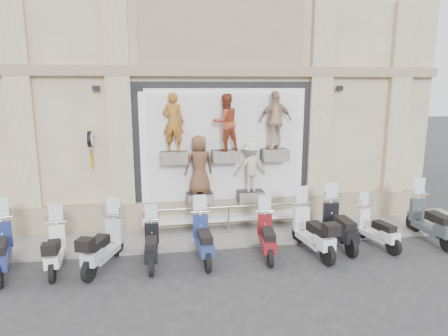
{
  "coord_description": "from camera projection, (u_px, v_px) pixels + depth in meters",
  "views": [
    {
      "loc": [
        -1.99,
        -9.19,
        4.41
      ],
      "look_at": [
        -0.16,
        1.9,
        2.1
      ],
      "focal_mm": 32.0,
      "sensor_mm": 36.0,
      "label": 1
    }
  ],
  "objects": [
    {
      "name": "scooter_j",
      "position": [
        432.0,
        213.0,
        11.38
      ],
      "size": [
        0.63,
        2.13,
        1.73
      ],
      "primitive_type": null,
      "rotation": [
        0.0,
        0.0,
        -0.0
      ],
      "color": "#323A3D",
      "rests_on": "ground"
    },
    {
      "name": "shop_vitrine",
      "position": [
        226.0,
        152.0,
        12.26
      ],
      "size": [
        5.6,
        0.87,
        4.3
      ],
      "color": "black",
      "rests_on": "ground"
    },
    {
      "name": "ground",
      "position": [
        242.0,
        264.0,
        10.08
      ],
      "size": [
        90.0,
        90.0,
        0.0
      ],
      "primitive_type": "plane",
      "color": "#29292C",
      "rests_on": "ground"
    },
    {
      "name": "building",
      "position": [
        207.0,
        45.0,
        15.65
      ],
      "size": [
        14.0,
        8.6,
        12.0
      ],
      "primitive_type": null,
      "color": "#C7B791",
      "rests_on": "ground"
    },
    {
      "name": "scooter_b",
      "position": [
        54.0,
        241.0,
        9.62
      ],
      "size": [
        0.72,
        1.86,
        1.47
      ],
      "primitive_type": null,
      "rotation": [
        0.0,
        0.0,
        0.11
      ],
      "color": "white",
      "rests_on": "ground"
    },
    {
      "name": "scooter_g",
      "position": [
        313.0,
        223.0,
        10.56
      ],
      "size": [
        0.91,
        2.16,
        1.7
      ],
      "primitive_type": null,
      "rotation": [
        0.0,
        0.0,
        0.15
      ],
      "color": "silver",
      "rests_on": "ground"
    },
    {
      "name": "sidewalk",
      "position": [
        228.0,
        233.0,
        12.11
      ],
      "size": [
        16.0,
        2.2,
        0.08
      ],
      "primitive_type": "cube",
      "color": "gray",
      "rests_on": "ground"
    },
    {
      "name": "guard_rail",
      "position": [
        229.0,
        221.0,
        11.92
      ],
      "size": [
        5.06,
        0.1,
        0.93
      ],
      "primitive_type": null,
      "color": "#9EA0A5",
      "rests_on": "ground"
    },
    {
      "name": "scooter_h",
      "position": [
        340.0,
        218.0,
        11.05
      ],
      "size": [
        0.61,
        2.07,
        1.68
      ],
      "primitive_type": null,
      "rotation": [
        0.0,
        0.0,
        -0.01
      ],
      "color": "black",
      "rests_on": "ground"
    },
    {
      "name": "scooter_d",
      "position": [
        151.0,
        238.0,
        9.94
      ],
      "size": [
        0.53,
        1.74,
        1.41
      ],
      "primitive_type": null,
      "rotation": [
        0.0,
        0.0,
        -0.01
      ],
      "color": "black",
      "rests_on": "ground"
    },
    {
      "name": "scooter_f",
      "position": [
        267.0,
        229.0,
        10.44
      ],
      "size": [
        0.79,
        1.9,
        1.49
      ],
      "primitive_type": null,
      "rotation": [
        0.0,
        0.0,
        -0.14
      ],
      "color": "maroon",
      "rests_on": "ground"
    },
    {
      "name": "scooter_i",
      "position": [
        377.0,
        222.0,
        11.05
      ],
      "size": [
        0.91,
        1.84,
        1.44
      ],
      "primitive_type": null,
      "rotation": [
        0.0,
        0.0,
        0.23
      ],
      "color": "silver",
      "rests_on": "ground"
    },
    {
      "name": "clock_sign_bracket",
      "position": [
        90.0,
        144.0,
        11.28
      ],
      "size": [
        0.1,
        0.8,
        1.02
      ],
      "color": "black",
      "rests_on": "ground"
    },
    {
      "name": "scooter_c",
      "position": [
        103.0,
        237.0,
        9.73
      ],
      "size": [
        1.23,
        2.07,
        1.62
      ],
      "primitive_type": null,
      "rotation": [
        0.0,
        0.0,
        -0.35
      ],
      "color": "#9FA6AD",
      "rests_on": "ground"
    },
    {
      "name": "scooter_e",
      "position": [
        203.0,
        231.0,
        10.19
      ],
      "size": [
        0.62,
        1.94,
        1.57
      ],
      "primitive_type": null,
      "rotation": [
        0.0,
        0.0,
        0.03
      ],
      "color": "navy",
      "rests_on": "ground"
    }
  ]
}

